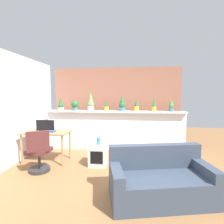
# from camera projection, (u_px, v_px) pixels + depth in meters

# --- Properties ---
(ground_plane) EXTENTS (12.00, 12.00, 0.00)m
(ground_plane) POSITION_uv_depth(u_px,v_px,m) (104.00, 182.00, 3.33)
(ground_plane) COLOR brown
(divider_wall) EXTENTS (4.05, 0.16, 1.13)m
(divider_wall) POSITION_uv_depth(u_px,v_px,m) (114.00, 131.00, 5.26)
(divider_wall) COLOR silver
(divider_wall) RESTS_ON ground
(plant_shelf) EXTENTS (4.05, 0.32, 0.04)m
(plant_shelf) POSITION_uv_depth(u_px,v_px,m) (114.00, 112.00, 5.16)
(plant_shelf) COLOR silver
(plant_shelf) RESTS_ON divider_wall
(brick_wall_behind) EXTENTS (4.05, 0.10, 2.50)m
(brick_wall_behind) POSITION_uv_depth(u_px,v_px,m) (116.00, 107.00, 5.78)
(brick_wall_behind) COLOR #935B47
(brick_wall_behind) RESTS_ON ground
(side_wall_left) EXTENTS (0.12, 4.40, 2.60)m
(side_wall_left) POSITION_uv_depth(u_px,v_px,m) (3.00, 110.00, 3.85)
(side_wall_left) COLOR silver
(side_wall_left) RESTS_ON ground
(potted_plant_0) EXTENTS (0.17, 0.17, 0.39)m
(potted_plant_0) POSITION_uv_depth(u_px,v_px,m) (61.00, 105.00, 5.28)
(potted_plant_0) COLOR silver
(potted_plant_0) RESTS_ON plant_shelf
(potted_plant_1) EXTENTS (0.23, 0.23, 0.30)m
(potted_plant_1) POSITION_uv_depth(u_px,v_px,m) (75.00, 105.00, 5.24)
(potted_plant_1) COLOR #386B84
(potted_plant_1) RESTS_ON plant_shelf
(potted_plant_2) EXTENTS (0.18, 0.18, 0.54)m
(potted_plant_2) POSITION_uv_depth(u_px,v_px,m) (91.00, 103.00, 5.21)
(potted_plant_2) COLOR silver
(potted_plant_2) RESTS_ON plant_shelf
(potted_plant_3) EXTENTS (0.13, 0.13, 0.29)m
(potted_plant_3) POSITION_uv_depth(u_px,v_px,m) (106.00, 106.00, 5.20)
(potted_plant_3) COLOR gold
(potted_plant_3) RESTS_ON plant_shelf
(potted_plant_4) EXTENTS (0.19, 0.19, 0.46)m
(potted_plant_4) POSITION_uv_depth(u_px,v_px,m) (122.00, 104.00, 5.13)
(potted_plant_4) COLOR #386B84
(potted_plant_4) RESTS_ON plant_shelf
(potted_plant_5) EXTENTS (0.14, 0.14, 0.32)m
(potted_plant_5) POSITION_uv_depth(u_px,v_px,m) (136.00, 106.00, 5.06)
(potted_plant_5) COLOR gold
(potted_plant_5) RESTS_ON plant_shelf
(potted_plant_6) EXTENTS (0.12, 0.12, 0.41)m
(potted_plant_6) POSITION_uv_depth(u_px,v_px,m) (154.00, 105.00, 5.04)
(potted_plant_6) COLOR gold
(potted_plant_6) RESTS_ON plant_shelf
(potted_plant_7) EXTENTS (0.13, 0.13, 0.37)m
(potted_plant_7) POSITION_uv_depth(u_px,v_px,m) (171.00, 105.00, 4.94)
(potted_plant_7) COLOR #386B84
(potted_plant_7) RESTS_ON plant_shelf
(desk) EXTENTS (1.10, 0.60, 0.75)m
(desk) POSITION_uv_depth(u_px,v_px,m) (46.00, 135.00, 4.32)
(desk) COLOR #99754C
(desk) RESTS_ON ground
(tv_monitor) EXTENTS (0.46, 0.04, 0.27)m
(tv_monitor) POSITION_uv_depth(u_px,v_px,m) (45.00, 125.00, 4.38)
(tv_monitor) COLOR black
(tv_monitor) RESTS_ON desk
(office_chair) EXTENTS (0.52, 0.52, 0.91)m
(office_chair) POSITION_uv_depth(u_px,v_px,m) (39.00, 154.00, 3.72)
(office_chair) COLOR #262628
(office_chair) RESTS_ON ground
(side_cube_shelf) EXTENTS (0.40, 0.41, 0.50)m
(side_cube_shelf) POSITION_uv_depth(u_px,v_px,m) (98.00, 155.00, 4.12)
(side_cube_shelf) COLOR silver
(side_cube_shelf) RESTS_ON ground
(vase_on_shelf) EXTENTS (0.09, 0.09, 0.16)m
(vase_on_shelf) POSITION_uv_depth(u_px,v_px,m) (99.00, 141.00, 4.05)
(vase_on_shelf) COLOR teal
(vase_on_shelf) RESTS_ON side_cube_shelf
(book_on_desk) EXTENTS (0.18, 0.12, 0.04)m
(book_on_desk) POSITION_uv_depth(u_px,v_px,m) (51.00, 131.00, 4.21)
(book_on_desk) COLOR #2D4C8C
(book_on_desk) RESTS_ON desk
(couch) EXTENTS (1.68, 1.07, 0.80)m
(couch) POSITION_uv_depth(u_px,v_px,m) (160.00, 181.00, 2.79)
(couch) COLOR #333D4C
(couch) RESTS_ON ground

